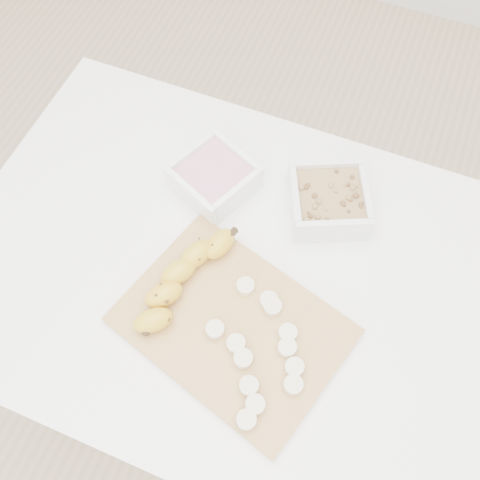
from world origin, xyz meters
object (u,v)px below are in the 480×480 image
at_px(table, 234,290).
at_px(banana, 182,281).
at_px(bowl_granola, 328,201).
at_px(cutting_board, 233,326).
at_px(bowl_yogurt, 214,177).

distance_m(table, banana, 0.16).
relative_size(bowl_granola, banana, 0.79).
bearing_deg(table, cutting_board, -68.71).
xyz_separation_m(table, bowl_yogurt, (-0.10, 0.15, 0.13)).
height_order(table, banana, banana).
xyz_separation_m(table, bowl_granola, (0.11, 0.18, 0.13)).
relative_size(table, bowl_granola, 5.54).
bearing_deg(bowl_granola, bowl_yogurt, -171.92).
height_order(bowl_yogurt, banana, bowl_yogurt).
bearing_deg(banana, table, 71.11).
bearing_deg(cutting_board, banana, 162.69).
bearing_deg(banana, bowl_granola, 80.25).
relative_size(bowl_granola, cutting_board, 0.51).
xyz_separation_m(cutting_board, banana, (-0.10, 0.03, 0.03)).
xyz_separation_m(bowl_granola, banana, (-0.18, -0.24, 0.00)).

